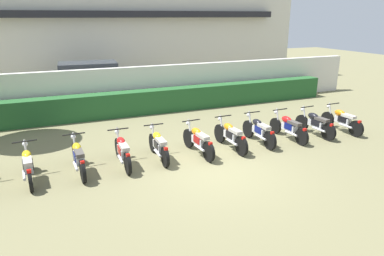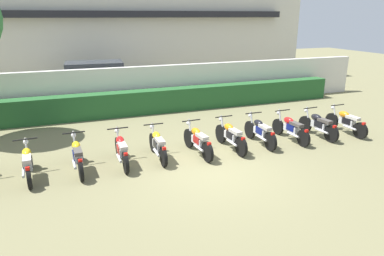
{
  "view_description": "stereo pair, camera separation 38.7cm",
  "coord_description": "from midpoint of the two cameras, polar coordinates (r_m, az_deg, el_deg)",
  "views": [
    {
      "loc": [
        -3.97,
        -7.88,
        4.03
      ],
      "look_at": [
        0.0,
        1.6,
        0.74
      ],
      "focal_mm": 32.86,
      "sensor_mm": 36.0,
      "label": 1
    },
    {
      "loc": [
        -3.61,
        -8.02,
        4.03
      ],
      "look_at": [
        0.0,
        1.6,
        0.74
      ],
      "focal_mm": 32.86,
      "sensor_mm": 36.0,
      "label": 2
    }
  ],
  "objects": [
    {
      "name": "motorcycle_in_row_8",
      "position": [
        12.29,
        16.58,
        0.01
      ],
      "size": [
        0.6,
        1.91,
        0.94
      ],
      "rotation": [
        0.0,
        0.0,
        1.62
      ],
      "color": "black",
      "rests_on": "ground"
    },
    {
      "name": "motorcycle_in_row_2",
      "position": [
        9.9,
        -17.05,
        -4.28
      ],
      "size": [
        0.6,
        1.92,
        0.96
      ],
      "rotation": [
        0.0,
        0.0,
        1.62
      ],
      "color": "black",
      "rests_on": "ground"
    },
    {
      "name": "hedge_row",
      "position": [
        15.28,
        -5.67,
        4.34
      ],
      "size": [
        17.75,
        0.7,
        1.0
      ],
      "primitive_type": "cube",
      "color": "#235628",
      "rests_on": "ground"
    },
    {
      "name": "motorcycle_in_row_1",
      "position": [
        9.9,
        -24.1,
        -5.15
      ],
      "size": [
        0.6,
        1.82,
        0.94
      ],
      "rotation": [
        0.0,
        0.0,
        1.64
      ],
      "color": "black",
      "rests_on": "ground"
    },
    {
      "name": "motorcycle_in_row_4",
      "position": [
        10.3,
        -4.52,
        -2.69
      ],
      "size": [
        0.6,
        1.82,
        0.95
      ],
      "rotation": [
        0.0,
        0.0,
        1.56
      ],
      "color": "black",
      "rests_on": "ground"
    },
    {
      "name": "motorcycle_in_row_5",
      "position": [
        10.58,
        1.99,
        -2.02
      ],
      "size": [
        0.6,
        1.9,
        0.96
      ],
      "rotation": [
        0.0,
        0.0,
        1.65
      ],
      "color": "black",
      "rests_on": "ground"
    },
    {
      "name": "motorcycle_in_row_10",
      "position": [
        13.72,
        24.48,
        0.97
      ],
      "size": [
        0.6,
        1.88,
        0.95
      ],
      "rotation": [
        0.0,
        0.0,
        1.62
      ],
      "color": "black",
      "rests_on": "ground"
    },
    {
      "name": "motorcycle_in_row_9",
      "position": [
        12.93,
        20.63,
        0.51
      ],
      "size": [
        0.6,
        1.82,
        0.95
      ],
      "rotation": [
        0.0,
        0.0,
        1.66
      ],
      "color": "black",
      "rests_on": "ground"
    },
    {
      "name": "motorcycle_in_row_7",
      "position": [
        11.66,
        11.92,
        -0.51
      ],
      "size": [
        0.6,
        1.87,
        0.96
      ],
      "rotation": [
        0.0,
        0.0,
        1.58
      ],
      "color": "black",
      "rests_on": "ground"
    },
    {
      "name": "motorcycle_in_row_6",
      "position": [
        11.07,
        7.29,
        -1.24
      ],
      "size": [
        0.6,
        1.91,
        0.96
      ],
      "rotation": [
        0.0,
        0.0,
        1.62
      ],
      "color": "black",
      "rests_on": "ground"
    },
    {
      "name": "compound_wall",
      "position": [
        15.85,
        -6.39,
        6.51
      ],
      "size": [
        22.19,
        0.3,
        1.92
      ],
      "primitive_type": "cube",
      "color": "silver",
      "rests_on": "ground"
    },
    {
      "name": "parked_car",
      "position": [
        18.09,
        -14.32,
        7.39
      ],
      "size": [
        4.62,
        2.34,
        1.89
      ],
      "rotation": [
        0.0,
        0.0,
        -0.07
      ],
      "color": "silver",
      "rests_on": "ground"
    },
    {
      "name": "building",
      "position": [
        23.65,
        -11.89,
        17.07
      ],
      "size": [
        23.36,
        6.5,
        7.76
      ],
      "color": "beige",
      "rests_on": "ground"
    },
    {
      "name": "ground",
      "position": [
        9.69,
        4.5,
        -6.87
      ],
      "size": [
        60.0,
        60.0,
        0.0
      ],
      "primitive_type": "plane",
      "color": "olive"
    },
    {
      "name": "motorcycle_in_row_3",
      "position": [
        10.02,
        -10.31,
        -3.49
      ],
      "size": [
        0.6,
        1.85,
        0.95
      ],
      "rotation": [
        0.0,
        0.0,
        1.57
      ],
      "color": "black",
      "rests_on": "ground"
    }
  ]
}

